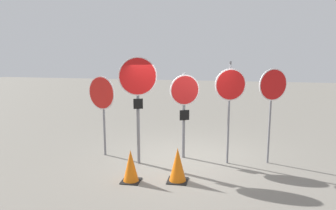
% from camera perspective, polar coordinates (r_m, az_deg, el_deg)
% --- Properties ---
extents(ground_plane, '(40.00, 40.00, 0.00)m').
position_cam_1_polar(ground_plane, '(8.60, 2.83, -9.78)').
color(ground_plane, gray).
extents(stop_sign_0, '(0.83, 0.36, 2.17)m').
position_cam_1_polar(stop_sign_0, '(8.82, -11.44, 1.32)').
color(stop_sign_0, slate).
rests_on(stop_sign_0, ground).
extents(stop_sign_1, '(0.89, 0.36, 2.69)m').
position_cam_1_polar(stop_sign_1, '(7.99, -5.28, 3.01)').
color(stop_sign_1, slate).
rests_on(stop_sign_1, ground).
extents(stop_sign_2, '(0.72, 0.38, 2.26)m').
position_cam_1_polar(stop_sign_2, '(8.46, 2.88, 0.92)').
color(stop_sign_2, slate).
rests_on(stop_sign_2, ground).
extents(stop_sign_3, '(0.74, 0.30, 2.58)m').
position_cam_1_polar(stop_sign_3, '(8.12, 10.77, 2.43)').
color(stop_sign_3, slate).
rests_on(stop_sign_3, ground).
extents(stop_sign_4, '(0.70, 0.41, 2.41)m').
position_cam_1_polar(stop_sign_4, '(8.40, 17.75, 2.34)').
color(stop_sign_4, slate).
rests_on(stop_sign_4, ground).
extents(traffic_cone_0, '(0.41, 0.41, 0.72)m').
position_cam_1_polar(traffic_cone_0, '(7.33, -6.51, -10.51)').
color(traffic_cone_0, black).
rests_on(traffic_cone_0, ground).
extents(traffic_cone_1, '(0.45, 0.45, 0.76)m').
position_cam_1_polar(traffic_cone_1, '(7.29, 1.69, -10.37)').
color(traffic_cone_1, black).
rests_on(traffic_cone_1, ground).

